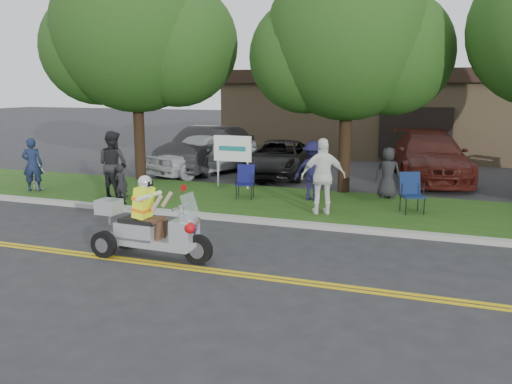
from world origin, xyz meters
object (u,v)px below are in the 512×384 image
(lawn_chair_b, at_px, (411,190))
(spectator_adult_mid, at_px, (113,165))
(trike_scooter, at_px, (148,229))
(parked_car_far_left, at_px, (204,153))
(parked_car_mid, at_px, (279,158))
(spectator_adult_left, at_px, (32,164))
(spectator_adult_right, at_px, (323,176))
(parked_car_left, at_px, (207,149))
(lawn_chair_a, at_px, (245,179))
(parked_car_right, at_px, (429,157))

(lawn_chair_b, height_order, spectator_adult_mid, spectator_adult_mid)
(trike_scooter, distance_m, parked_car_far_left, 10.23)
(parked_car_mid, bearing_deg, spectator_adult_left, -141.29)
(spectator_adult_right, distance_m, parked_car_mid, 6.55)
(lawn_chair_b, xyz_separation_m, spectator_adult_right, (-2.06, -0.97, 0.38))
(parked_car_left, bearing_deg, lawn_chair_b, -28.81)
(lawn_chair_a, distance_m, spectator_adult_mid, 3.80)
(spectator_adult_mid, distance_m, parked_car_far_left, 5.44)
(lawn_chair_b, bearing_deg, lawn_chair_a, 152.19)
(spectator_adult_mid, xyz_separation_m, parked_car_mid, (3.07, 5.89, -0.42))
(spectator_adult_left, bearing_deg, parked_car_mid, -165.41)
(lawn_chair_a, height_order, spectator_adult_left, spectator_adult_left)
(spectator_adult_mid, height_order, parked_car_right, spectator_adult_mid)
(lawn_chair_b, distance_m, spectator_adult_right, 2.30)
(parked_car_left, height_order, parked_car_mid, parked_car_left)
(lawn_chair_a, bearing_deg, spectator_adult_left, 179.34)
(lawn_chair_a, bearing_deg, parked_car_left, 113.95)
(spectator_adult_left, xyz_separation_m, spectator_adult_mid, (2.92, -0.02, 0.15))
(trike_scooter, relative_size, lawn_chair_b, 2.42)
(trike_scooter, height_order, parked_car_far_left, trike_scooter)
(trike_scooter, height_order, parked_car_right, parked_car_right)
(lawn_chair_a, height_order, lawn_chair_b, lawn_chair_b)
(spectator_adult_left, xyz_separation_m, parked_car_far_left, (3.17, 5.40, -0.13))
(parked_car_left, bearing_deg, trike_scooter, -67.16)
(parked_car_left, bearing_deg, spectator_adult_right, -41.67)
(parked_car_left, bearing_deg, parked_car_mid, -2.07)
(trike_scooter, xyz_separation_m, parked_car_right, (4.62, 11.12, 0.26))
(parked_car_far_left, height_order, parked_car_right, parked_car_right)
(spectator_adult_left, bearing_deg, spectator_adult_mid, 149.77)
(trike_scooter, relative_size, spectator_adult_left, 1.51)
(parked_car_mid, bearing_deg, parked_car_right, 5.38)
(trike_scooter, distance_m, spectator_adult_left, 7.85)
(spectator_adult_left, height_order, spectator_adult_right, spectator_adult_right)
(lawn_chair_a, bearing_deg, spectator_adult_right, -37.75)
(lawn_chair_a, distance_m, parked_car_mid, 4.59)
(spectator_adult_mid, distance_m, parked_car_mid, 6.65)
(spectator_adult_right, height_order, parked_car_left, spectator_adult_right)
(lawn_chair_b, relative_size, spectator_adult_mid, 0.53)
(lawn_chair_a, distance_m, lawn_chair_b, 4.62)
(lawn_chair_b, distance_m, spectator_adult_mid, 8.23)
(spectator_adult_mid, xyz_separation_m, spectator_adult_right, (6.10, 0.09, -0.01))
(parked_car_far_left, bearing_deg, spectator_adult_left, -97.35)
(spectator_adult_right, bearing_deg, spectator_adult_mid, -21.97)
(trike_scooter, relative_size, spectator_adult_mid, 1.28)
(trike_scooter, height_order, spectator_adult_left, spectator_adult_left)
(lawn_chair_a, bearing_deg, lawn_chair_b, -15.30)
(lawn_chair_b, distance_m, parked_car_right, 5.86)
(parked_car_mid, distance_m, parked_car_right, 5.34)
(lawn_chair_b, relative_size, spectator_adult_left, 0.63)
(spectator_adult_left, xyz_separation_m, spectator_adult_right, (9.01, 0.07, 0.14))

